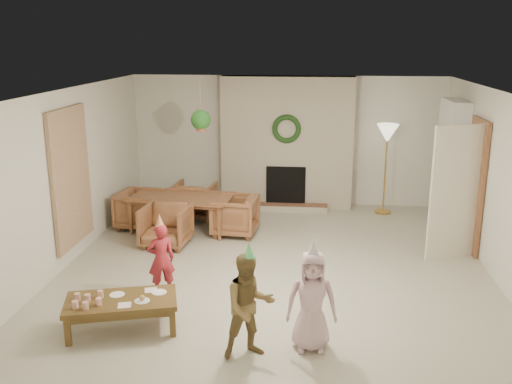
# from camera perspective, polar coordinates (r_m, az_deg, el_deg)

# --- Properties ---
(floor) EXTENTS (7.00, 7.00, 0.00)m
(floor) POSITION_cam_1_polar(r_m,az_deg,el_deg) (8.07, 1.85, -8.02)
(floor) COLOR #B7B29E
(floor) RESTS_ON ground
(ceiling) EXTENTS (7.00, 7.00, 0.00)m
(ceiling) POSITION_cam_1_polar(r_m,az_deg,el_deg) (7.44, 2.02, 9.95)
(ceiling) COLOR white
(ceiling) RESTS_ON wall_back
(wall_back) EXTENTS (7.00, 0.00, 7.00)m
(wall_back) POSITION_cam_1_polar(r_m,az_deg,el_deg) (11.08, 3.18, 5.17)
(wall_back) COLOR silver
(wall_back) RESTS_ON floor
(wall_front) EXTENTS (7.00, 0.00, 7.00)m
(wall_front) POSITION_cam_1_polar(r_m,az_deg,el_deg) (4.38, -1.27, -11.02)
(wall_front) COLOR silver
(wall_front) RESTS_ON floor
(wall_left) EXTENTS (0.00, 7.00, 7.00)m
(wall_left) POSITION_cam_1_polar(r_m,az_deg,el_deg) (8.40, -18.94, 1.09)
(wall_left) COLOR silver
(wall_left) RESTS_ON floor
(wall_right) EXTENTS (0.00, 7.00, 7.00)m
(wall_right) POSITION_cam_1_polar(r_m,az_deg,el_deg) (8.05, 23.77, 0.00)
(wall_right) COLOR silver
(wall_right) RESTS_ON floor
(fireplace_mass) EXTENTS (2.50, 0.40, 2.50)m
(fireplace_mass) POSITION_cam_1_polar(r_m,az_deg,el_deg) (10.88, 3.13, 4.98)
(fireplace_mass) COLOR #5A2618
(fireplace_mass) RESTS_ON floor
(fireplace_hearth) EXTENTS (1.60, 0.30, 0.12)m
(fireplace_hearth) POSITION_cam_1_polar(r_m,az_deg,el_deg) (10.82, 2.95, -1.56)
(fireplace_hearth) COLOR brown
(fireplace_hearth) RESTS_ON floor
(fireplace_firebox) EXTENTS (0.75, 0.12, 0.75)m
(fireplace_firebox) POSITION_cam_1_polar(r_m,az_deg,el_deg) (10.88, 3.02, 0.66)
(fireplace_firebox) COLOR black
(fireplace_firebox) RESTS_ON floor
(fireplace_wreath) EXTENTS (0.54, 0.10, 0.54)m
(fireplace_wreath) POSITION_cam_1_polar(r_m,az_deg,el_deg) (10.60, 3.09, 6.36)
(fireplace_wreath) COLOR #173B16
(fireplace_wreath) RESTS_ON fireplace_mass
(floor_lamp_base) EXTENTS (0.31, 0.31, 0.03)m
(floor_lamp_base) POSITION_cam_1_polar(r_m,az_deg,el_deg) (10.95, 12.64, -1.95)
(floor_lamp_base) COLOR gold
(floor_lamp_base) RESTS_ON floor
(floor_lamp_post) EXTENTS (0.03, 0.03, 1.51)m
(floor_lamp_post) POSITION_cam_1_polar(r_m,az_deg,el_deg) (10.75, 12.88, 1.96)
(floor_lamp_post) COLOR gold
(floor_lamp_post) RESTS_ON floor
(floor_lamp_shade) EXTENTS (0.40, 0.40, 0.34)m
(floor_lamp_shade) POSITION_cam_1_polar(r_m,az_deg,el_deg) (10.62, 13.11, 5.78)
(floor_lamp_shade) COLOR beige
(floor_lamp_shade) RESTS_ON floor_lamp_post
(bookshelf_carcass) EXTENTS (0.30, 1.00, 2.20)m
(bookshelf_carcass) POSITION_cam_1_polar(r_m,az_deg,el_deg) (10.19, 19.01, 2.60)
(bookshelf_carcass) COLOR white
(bookshelf_carcass) RESTS_ON floor
(bookshelf_shelf_a) EXTENTS (0.30, 0.92, 0.03)m
(bookshelf_shelf_a) POSITION_cam_1_polar(r_m,az_deg,el_deg) (10.34, 18.59, -0.91)
(bookshelf_shelf_a) COLOR white
(bookshelf_shelf_a) RESTS_ON bookshelf_carcass
(bookshelf_shelf_b) EXTENTS (0.30, 0.92, 0.03)m
(bookshelf_shelf_b) POSITION_cam_1_polar(r_m,az_deg,el_deg) (10.24, 18.78, 1.24)
(bookshelf_shelf_b) COLOR white
(bookshelf_shelf_b) RESTS_ON bookshelf_carcass
(bookshelf_shelf_c) EXTENTS (0.30, 0.92, 0.03)m
(bookshelf_shelf_c) POSITION_cam_1_polar(r_m,az_deg,el_deg) (10.16, 18.97, 3.43)
(bookshelf_shelf_c) COLOR white
(bookshelf_shelf_c) RESTS_ON bookshelf_carcass
(bookshelf_shelf_d) EXTENTS (0.30, 0.92, 0.03)m
(bookshelf_shelf_d) POSITION_cam_1_polar(r_m,az_deg,el_deg) (10.09, 19.17, 5.65)
(bookshelf_shelf_d) COLOR white
(bookshelf_shelf_d) RESTS_ON bookshelf_carcass
(books_row_lower) EXTENTS (0.20, 0.40, 0.24)m
(books_row_lower) POSITION_cam_1_polar(r_m,az_deg,el_deg) (10.16, 18.73, -0.38)
(books_row_lower) COLOR maroon
(books_row_lower) RESTS_ON bookshelf_shelf_a
(books_row_mid) EXTENTS (0.20, 0.44, 0.24)m
(books_row_mid) POSITION_cam_1_polar(r_m,az_deg,el_deg) (10.25, 18.68, 2.07)
(books_row_mid) COLOR #2A649C
(books_row_mid) RESTS_ON bookshelf_shelf_b
(books_row_upper) EXTENTS (0.20, 0.36, 0.22)m
(books_row_upper) POSITION_cam_1_polar(r_m,az_deg,el_deg) (10.03, 19.05, 4.04)
(books_row_upper) COLOR gold
(books_row_upper) RESTS_ON bookshelf_shelf_c
(door_frame) EXTENTS (0.05, 0.86, 2.04)m
(door_frame) POSITION_cam_1_polar(r_m,az_deg,el_deg) (9.20, 21.18, 0.59)
(door_frame) COLOR brown
(door_frame) RESTS_ON floor
(door_leaf) EXTENTS (0.77, 0.32, 2.00)m
(door_leaf) POSITION_cam_1_polar(r_m,az_deg,el_deg) (8.75, 19.40, -0.10)
(door_leaf) COLOR beige
(door_leaf) RESTS_ON floor
(curtain_panel) EXTENTS (0.06, 1.20, 2.00)m
(curtain_panel) POSITION_cam_1_polar(r_m,az_deg,el_deg) (8.56, -18.15, 1.41)
(curtain_panel) COLOR tan
(curtain_panel) RESTS_ON wall_left
(dining_table) EXTENTS (1.79, 1.11, 0.60)m
(dining_table) POSITION_cam_1_polar(r_m,az_deg,el_deg) (9.71, -7.52, -2.19)
(dining_table) COLOR brown
(dining_table) RESTS_ON floor
(dining_chair_near) EXTENTS (0.77, 0.79, 0.66)m
(dining_chair_near) POSITION_cam_1_polar(r_m,az_deg,el_deg) (9.03, -9.06, -3.39)
(dining_chair_near) COLOR brown
(dining_chair_near) RESTS_ON floor
(dining_chair_far) EXTENTS (0.77, 0.79, 0.66)m
(dining_chair_far) POSITION_cam_1_polar(r_m,az_deg,el_deg) (10.38, -6.20, -0.82)
(dining_chair_far) COLOR brown
(dining_chair_far) RESTS_ON floor
(dining_chair_left) EXTENTS (0.79, 0.77, 0.66)m
(dining_chair_left) POSITION_cam_1_polar(r_m,az_deg,el_deg) (9.96, -11.60, -1.73)
(dining_chair_left) COLOR brown
(dining_chair_left) RESTS_ON floor
(dining_chair_right) EXTENTS (0.79, 0.77, 0.66)m
(dining_chair_right) POSITION_cam_1_polar(r_m,az_deg,el_deg) (9.44, -2.15, -2.37)
(dining_chair_right) COLOR brown
(dining_chair_right) RESTS_ON floor
(hanging_plant_cord) EXTENTS (0.01, 0.01, 0.70)m
(hanging_plant_cord) POSITION_cam_1_polar(r_m,az_deg,el_deg) (9.13, -5.62, 8.67)
(hanging_plant_cord) COLOR tan
(hanging_plant_cord) RESTS_ON ceiling
(hanging_plant_pot) EXTENTS (0.16, 0.16, 0.12)m
(hanging_plant_pot) POSITION_cam_1_polar(r_m,az_deg,el_deg) (9.18, -5.56, 6.50)
(hanging_plant_pot) COLOR #A04A33
(hanging_plant_pot) RESTS_ON hanging_plant_cord
(hanging_plant_foliage) EXTENTS (0.32, 0.32, 0.32)m
(hanging_plant_foliage) POSITION_cam_1_polar(r_m,az_deg,el_deg) (9.16, -5.58, 7.24)
(hanging_plant_foliage) COLOR #1B511B
(hanging_plant_foliage) RESTS_ON hanging_plant_pot
(coffee_table_top) EXTENTS (1.34, 0.92, 0.06)m
(coffee_table_top) POSITION_cam_1_polar(r_m,az_deg,el_deg) (6.61, -13.43, -10.65)
(coffee_table_top) COLOR brown
(coffee_table_top) RESTS_ON floor
(coffee_table_apron) EXTENTS (1.23, 0.80, 0.08)m
(coffee_table_apron) POSITION_cam_1_polar(r_m,az_deg,el_deg) (6.64, -13.39, -11.16)
(coffee_table_apron) COLOR brown
(coffee_table_apron) RESTS_ON floor
(coffee_leg_fl) EXTENTS (0.08, 0.08, 0.32)m
(coffee_leg_fl) POSITION_cam_1_polar(r_m,az_deg,el_deg) (6.53, -18.43, -13.20)
(coffee_leg_fl) COLOR brown
(coffee_leg_fl) RESTS_ON floor
(coffee_leg_fr) EXTENTS (0.08, 0.08, 0.32)m
(coffee_leg_fr) POSITION_cam_1_polar(r_m,az_deg,el_deg) (6.45, -8.40, -12.91)
(coffee_leg_fr) COLOR brown
(coffee_leg_fr) RESTS_ON floor
(coffee_leg_bl) EXTENTS (0.08, 0.08, 0.32)m
(coffee_leg_bl) POSITION_cam_1_polar(r_m,az_deg,el_deg) (6.97, -17.86, -11.27)
(coffee_leg_bl) COLOR brown
(coffee_leg_bl) RESTS_ON floor
(coffee_leg_br) EXTENTS (0.08, 0.08, 0.32)m
(coffee_leg_br) POSITION_cam_1_polar(r_m,az_deg,el_deg) (6.89, -8.53, -10.97)
(coffee_leg_br) COLOR brown
(coffee_leg_br) RESTS_ON floor
(cup_a) EXTENTS (0.08, 0.08, 0.08)m
(cup_a) POSITION_cam_1_polar(r_m,az_deg,el_deg) (6.50, -17.74, -10.73)
(cup_a) COLOR white
(cup_a) RESTS_ON coffee_table_top
(cup_b) EXTENTS (0.08, 0.08, 0.08)m
(cup_b) POSITION_cam_1_polar(r_m,az_deg,el_deg) (6.67, -17.54, -10.03)
(cup_b) COLOR white
(cup_b) RESTS_ON coffee_table_top
(cup_c) EXTENTS (0.08, 0.08, 0.08)m
(cup_c) POSITION_cam_1_polar(r_m,az_deg,el_deg) (6.44, -16.78, -10.89)
(cup_c) COLOR white
(cup_c) RESTS_ON coffee_table_top
(cup_d) EXTENTS (0.08, 0.08, 0.08)m
(cup_d) POSITION_cam_1_polar(r_m,az_deg,el_deg) (6.61, -16.60, -10.18)
(cup_d) COLOR white
(cup_d) RESTS_ON coffee_table_top
(cup_e) EXTENTS (0.08, 0.08, 0.08)m
(cup_e) POSITION_cam_1_polar(r_m,az_deg,el_deg) (6.50, -15.54, -10.58)
(cup_e) COLOR white
(cup_e) RESTS_ON coffee_table_top
(cup_f) EXTENTS (0.08, 0.08, 0.08)m
(cup_f) POSITION_cam_1_polar(r_m,az_deg,el_deg) (6.67, -15.39, -9.88)
(cup_f) COLOR white
(cup_f) RESTS_ON coffee_table_top
(plate_a) EXTENTS (0.21, 0.21, 0.01)m
(plate_a) POSITION_cam_1_polar(r_m,az_deg,el_deg) (6.70, -13.80, -10.00)
(plate_a) COLOR white
(plate_a) RESTS_ON coffee_table_top
(plate_b) EXTENTS (0.21, 0.21, 0.01)m
(plate_b) POSITION_cam_1_polar(r_m,az_deg,el_deg) (6.49, -11.39, -10.68)
(plate_b) COLOR white
(plate_b) RESTS_ON coffee_table_top
(plate_c) EXTENTS (0.21, 0.21, 0.01)m
(plate_c) POSITION_cam_1_polar(r_m,az_deg,el_deg) (6.66, -9.72, -9.91)
(plate_c) COLOR white
(plate_c) RESTS_ON coffee_table_top
(food_scoop) EXTENTS (0.08, 0.08, 0.07)m
(food_scoop) POSITION_cam_1_polar(r_m,az_deg,el_deg) (6.48, -11.40, -10.39)
(food_scoop) COLOR tan
(food_scoop) RESTS_ON plate_b
(napkin_left) EXTENTS (0.17, 0.17, 0.01)m
(napkin_left) POSITION_cam_1_polar(r_m,az_deg,el_deg) (6.44, -13.10, -11.04)
(napkin_left) COLOR #F3B3C7
(napkin_left) RESTS_ON coffee_table_top
(napkin_right) EXTENTS (0.17, 0.17, 0.01)m
(napkin_right) POSITION_cam_1_polar(r_m,az_deg,el_deg) (6.73, -10.53, -9.68)
(napkin_right) COLOR #F3B3C7
(napkin_right) RESTS_ON coffee_table_top
(child_red) EXTENTS (0.41, 0.35, 0.95)m
(child_red) POSITION_cam_1_polar(r_m,az_deg,el_deg) (7.33, -9.52, -6.70)
(child_red) COLOR maroon
(child_red) RESTS_ON floor
(party_hat_red) EXTENTS (0.14, 0.14, 0.18)m
(party_hat_red) POSITION_cam_1_polar(r_m,az_deg,el_deg) (7.16, -9.70, -2.89)
(party_hat_red) COLOR gold
(party_hat_red) RESTS_ON child_red
(child_plaid) EXTENTS (0.66, 0.60, 1.11)m
(child_plaid) POSITION_cam_1_polar(r_m,az_deg,el_deg) (5.86, -0.69, -11.41)
(child_plaid) COLOR #9B472A
(child_plaid) RESTS_ON floor
(party_hat_plaid) EXTENTS (0.14, 0.14, 0.18)m
(party_hat_plaid) POSITION_cam_1_polar(r_m,az_deg,el_deg) (5.62, -0.71, -5.95)
(party_hat_plaid) COLOR #55C771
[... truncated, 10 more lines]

